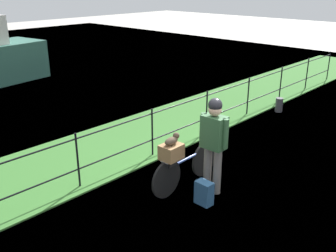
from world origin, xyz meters
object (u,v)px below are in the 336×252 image
object	(u,v)px
terrier_dog	(172,140)
cyclist_person	(214,138)
backpack_on_paving	(204,193)
bicycle_main	(186,168)
wooden_crate	(171,152)
mooring_bollard	(279,105)

from	to	relation	value
terrier_dog	cyclist_person	size ratio (longest dim) A/B	0.19
cyclist_person	backpack_on_paving	size ratio (longest dim) A/B	4.21
bicycle_main	wooden_crate	bearing A→B (deg)	-178.71
bicycle_main	backpack_on_paving	world-z (taller)	bicycle_main
wooden_crate	cyclist_person	size ratio (longest dim) A/B	0.21
bicycle_main	wooden_crate	xyz separation A→B (m)	(-0.38, -0.01, 0.44)
terrier_dog	mooring_bollard	bearing A→B (deg)	8.86
backpack_on_paving	mooring_bollard	world-z (taller)	backpack_on_paving
bicycle_main	wooden_crate	size ratio (longest dim) A/B	4.79
bicycle_main	mooring_bollard	size ratio (longest dim) A/B	4.38
wooden_crate	terrier_dog	xyz separation A→B (m)	(0.02, 0.00, 0.20)
terrier_dog	cyclist_person	world-z (taller)	cyclist_person
bicycle_main	terrier_dog	size ratio (longest dim) A/B	5.40
terrier_dog	backpack_on_paving	bearing A→B (deg)	-79.17
bicycle_main	cyclist_person	distance (m)	0.81
terrier_dog	mooring_bollard	size ratio (longest dim) A/B	0.81
mooring_bollard	wooden_crate	bearing A→B (deg)	-171.17
backpack_on_paving	bicycle_main	bearing A→B (deg)	-19.92
wooden_crate	mooring_bollard	bearing A→B (deg)	8.83
cyclist_person	mooring_bollard	distance (m)	4.96
backpack_on_paving	wooden_crate	bearing A→B (deg)	14.78
backpack_on_paving	mooring_bollard	size ratio (longest dim) A/B	1.03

